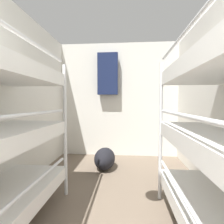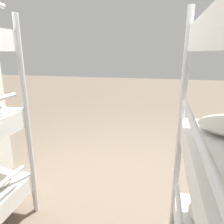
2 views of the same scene
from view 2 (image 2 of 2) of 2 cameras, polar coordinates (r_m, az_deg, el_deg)
ground_plane at (r=2.55m, az=0.42°, el=-18.11°), size 20.00×20.00×0.00m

